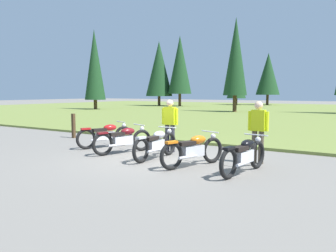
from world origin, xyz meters
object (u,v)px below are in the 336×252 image
at_px(motorcycle_black, 244,155).
at_px(rider_with_back_turned, 258,128).
at_px(rider_in_hivis_vest, 170,122).
at_px(motorcycle_orange, 193,150).
at_px(motorcycle_maroon, 123,139).
at_px(motorcycle_red, 106,135).
at_px(trail_marker_post, 73,126).
at_px(motorcycle_silver, 156,144).

distance_m(motorcycle_black, rider_with_back_turned, 1.39).
bearing_deg(rider_in_hivis_vest, motorcycle_orange, -41.69).
bearing_deg(rider_with_back_turned, motorcycle_maroon, -169.28).
xyz_separation_m(motorcycle_red, trail_marker_post, (-2.83, 1.10, 0.07)).
bearing_deg(trail_marker_post, rider_with_back_turned, -6.16).
distance_m(motorcycle_red, motorcycle_silver, 2.73).
height_order(motorcycle_maroon, motorcycle_silver, same).
xyz_separation_m(motorcycle_maroon, trail_marker_post, (-4.08, 1.64, 0.07)).
bearing_deg(motorcycle_silver, rider_with_back_turned, 19.76).
distance_m(motorcycle_maroon, motorcycle_black, 4.16).
distance_m(motorcycle_red, rider_with_back_turned, 5.30).
xyz_separation_m(motorcycle_silver, rider_with_back_turned, (2.65, 0.95, 0.51)).
bearing_deg(motorcycle_silver, motorcycle_maroon, 172.16).
bearing_deg(motorcycle_red, motorcycle_silver, -15.57).
distance_m(motorcycle_black, trail_marker_post, 8.49).
bearing_deg(motorcycle_silver, motorcycle_black, -6.89).
bearing_deg(trail_marker_post, motorcycle_silver, -18.52).
distance_m(motorcycle_red, motorcycle_maroon, 1.36).
height_order(motorcycle_maroon, rider_with_back_turned, rider_with_back_turned).
bearing_deg(trail_marker_post, motorcycle_black, -14.75).
distance_m(motorcycle_silver, motorcycle_orange, 1.41).
bearing_deg(motorcycle_orange, motorcycle_silver, 167.70).
relative_size(motorcycle_black, rider_with_back_turned, 1.25).
relative_size(motorcycle_red, trail_marker_post, 1.94).
height_order(motorcycle_orange, rider_in_hivis_vest, rider_in_hivis_vest).
bearing_deg(motorcycle_black, rider_with_back_turned, 94.37).
distance_m(motorcycle_silver, trail_marker_post, 5.76).
bearing_deg(motorcycle_maroon, trail_marker_post, 158.13).
distance_m(motorcycle_silver, motorcycle_black, 2.77).
bearing_deg(motorcycle_orange, motorcycle_red, 165.54).
bearing_deg(rider_with_back_turned, motorcycle_silver, -160.24).
height_order(motorcycle_black, rider_with_back_turned, rider_with_back_turned).
bearing_deg(motorcycle_red, motorcycle_orange, -14.46).
relative_size(rider_in_hivis_vest, trail_marker_post, 1.64).
bearing_deg(motorcycle_black, trail_marker_post, 165.25).
height_order(motorcycle_orange, trail_marker_post, trail_marker_post).
distance_m(motorcycle_silver, rider_with_back_turned, 2.86).
height_order(motorcycle_red, motorcycle_silver, same).
bearing_deg(motorcycle_silver, trail_marker_post, 161.48).
height_order(motorcycle_maroon, motorcycle_orange, same).
xyz_separation_m(motorcycle_orange, motorcycle_black, (1.37, -0.03, 0.00)).
relative_size(motorcycle_silver, motorcycle_black, 1.00).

